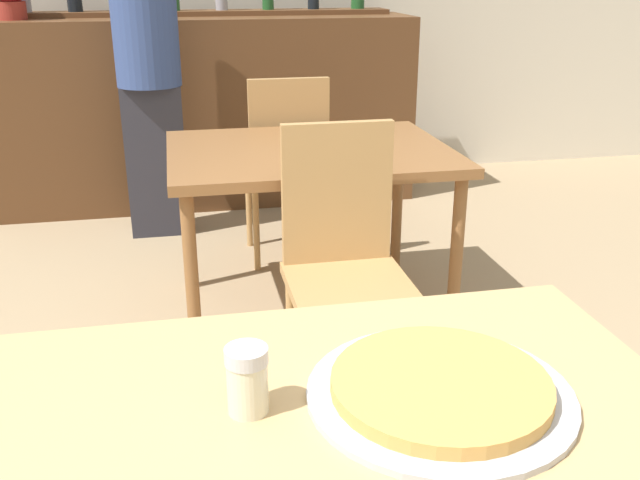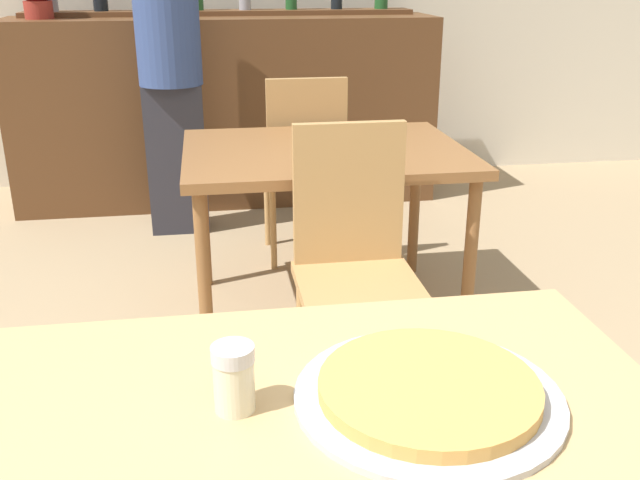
{
  "view_description": "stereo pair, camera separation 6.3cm",
  "coord_description": "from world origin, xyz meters",
  "px_view_note": "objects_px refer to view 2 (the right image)",
  "views": [
    {
      "loc": [
        -0.19,
        -0.85,
        1.42
      ],
      "look_at": [
        0.1,
        0.55,
        0.87
      ],
      "focal_mm": 40.0,
      "sensor_mm": 36.0,
      "label": 1
    },
    {
      "loc": [
        -0.12,
        -0.86,
        1.42
      ],
      "look_at": [
        0.1,
        0.55,
        0.87
      ],
      "focal_mm": 40.0,
      "sensor_mm": 36.0,
      "label": 2
    }
  ],
  "objects_px": {
    "chair_far_side_front": "(353,249)",
    "pizza_tray": "(428,392)",
    "cheese_shaker": "(234,378)",
    "person_standing": "(170,63)",
    "chair_far_side_back": "(304,160)"
  },
  "relations": [
    {
      "from": "chair_far_side_front",
      "to": "pizza_tray",
      "type": "height_order",
      "value": "chair_far_side_front"
    },
    {
      "from": "cheese_shaker",
      "to": "person_standing",
      "type": "xyz_separation_m",
      "value": [
        -0.2,
        3.01,
        0.12
      ]
    },
    {
      "from": "pizza_tray",
      "to": "cheese_shaker",
      "type": "xyz_separation_m",
      "value": [
        -0.31,
        0.03,
        0.04
      ]
    },
    {
      "from": "chair_far_side_front",
      "to": "pizza_tray",
      "type": "relative_size",
      "value": 2.2
    },
    {
      "from": "chair_far_side_back",
      "to": "person_standing",
      "type": "height_order",
      "value": "person_standing"
    },
    {
      "from": "cheese_shaker",
      "to": "chair_far_side_front",
      "type": "bearing_deg",
      "value": 70.09
    },
    {
      "from": "chair_far_side_front",
      "to": "cheese_shaker",
      "type": "height_order",
      "value": "chair_far_side_front"
    },
    {
      "from": "cheese_shaker",
      "to": "person_standing",
      "type": "relative_size",
      "value": 0.06
    },
    {
      "from": "pizza_tray",
      "to": "chair_far_side_front",
      "type": "bearing_deg",
      "value": 83.71
    },
    {
      "from": "person_standing",
      "to": "cheese_shaker",
      "type": "bearing_deg",
      "value": -86.19
    },
    {
      "from": "cheese_shaker",
      "to": "chair_far_side_back",
      "type": "bearing_deg",
      "value": 79.67
    },
    {
      "from": "chair_far_side_back",
      "to": "person_standing",
      "type": "distance_m",
      "value": 0.96
    },
    {
      "from": "pizza_tray",
      "to": "cheese_shaker",
      "type": "distance_m",
      "value": 0.31
    },
    {
      "from": "chair_far_side_front",
      "to": "chair_far_side_back",
      "type": "xyz_separation_m",
      "value": [
        0.0,
        1.21,
        0.0
      ]
    },
    {
      "from": "chair_far_side_back",
      "to": "pizza_tray",
      "type": "bearing_deg",
      "value": 86.79
    }
  ]
}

